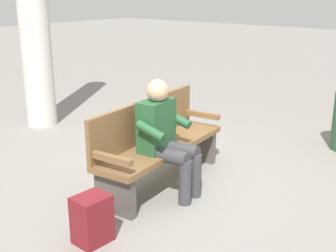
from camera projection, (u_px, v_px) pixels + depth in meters
ground_plane at (162, 183)px, 4.81m from camera, size 40.00×40.00×0.00m
bench_near at (157, 142)px, 4.71m from camera, size 1.84×0.68×0.90m
person_seated at (166, 135)px, 4.39m from camera, size 0.60×0.60×1.18m
backpack at (92, 219)px, 3.65m from camera, size 0.30×0.29×0.41m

